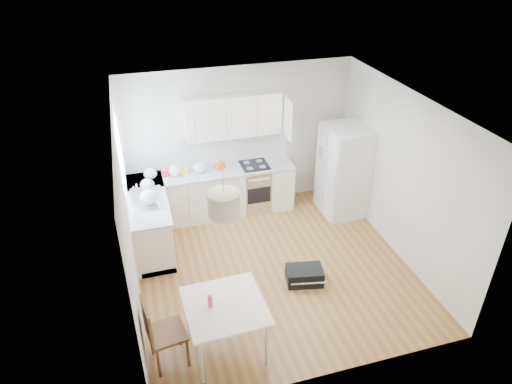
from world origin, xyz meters
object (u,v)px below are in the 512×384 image
at_px(refrigerator, 344,171).
at_px(dining_chair, 167,331).
at_px(dining_table, 225,310).
at_px(gym_bag, 304,275).

relative_size(refrigerator, dining_chair, 1.66).
distance_m(refrigerator, dining_chair, 4.42).
xyz_separation_m(dining_table, dining_chair, (-0.72, 0.01, -0.17)).
bearing_deg(refrigerator, dining_table, -138.25).
xyz_separation_m(refrigerator, gym_bag, (-1.40, -1.71, -0.72)).
height_order(refrigerator, dining_chair, refrigerator).
xyz_separation_m(dining_chair, gym_bag, (2.15, 0.89, -0.39)).
distance_m(refrigerator, gym_bag, 2.33).
bearing_deg(dining_table, dining_chair, 177.17).
relative_size(refrigerator, gym_bag, 3.11).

